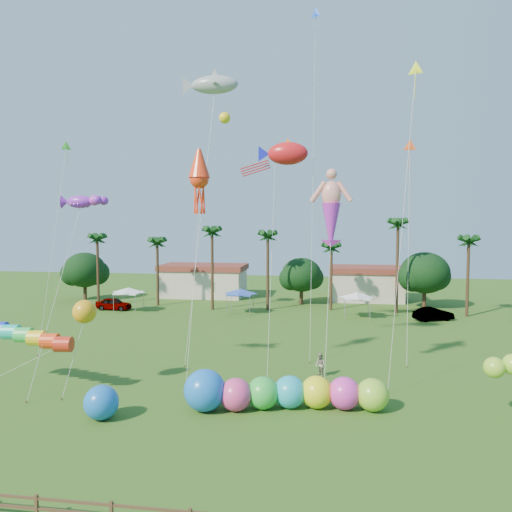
# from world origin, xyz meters

# --- Properties ---
(ground) EXTENTS (160.00, 160.00, 0.00)m
(ground) POSITION_xyz_m (0.00, 0.00, 0.00)
(ground) COLOR #285116
(ground) RESTS_ON ground
(tree_line) EXTENTS (69.46, 8.91, 11.00)m
(tree_line) POSITION_xyz_m (3.57, 44.00, 4.28)
(tree_line) COLOR #3A2819
(tree_line) RESTS_ON ground
(buildings_row) EXTENTS (35.00, 7.00, 4.00)m
(buildings_row) POSITION_xyz_m (-3.09, 50.00, 2.00)
(buildings_row) COLOR beige
(buildings_row) RESTS_ON ground
(tent_row) EXTENTS (31.00, 4.00, 0.60)m
(tent_row) POSITION_xyz_m (-6.00, 36.33, 2.75)
(tent_row) COLOR white
(tent_row) RESTS_ON ground
(car_a) EXTENTS (4.67, 2.13, 1.55)m
(car_a) POSITION_xyz_m (-22.45, 36.94, 0.78)
(car_a) COLOR #4C4C54
(car_a) RESTS_ON ground
(car_b) EXTENTS (4.80, 3.19, 1.50)m
(car_b) POSITION_xyz_m (16.57, 35.89, 0.75)
(car_b) COLOR #4C4C54
(car_b) RESTS_ON ground
(spectator_b) EXTENTS (1.00, 1.06, 1.73)m
(spectator_b) POSITION_xyz_m (4.24, 13.22, 0.86)
(spectator_b) COLOR gray
(spectator_b) RESTS_ON ground
(caterpillar_inflatable) EXTENTS (12.32, 3.91, 2.50)m
(caterpillar_inflatable) POSITION_xyz_m (1.89, 6.42, 1.05)
(caterpillar_inflatable) COLOR #E83D87
(caterpillar_inflatable) RESTS_ON ground
(blue_ball) EXTENTS (1.98, 1.98, 1.98)m
(blue_ball) POSITION_xyz_m (-7.95, 3.44, 0.99)
(blue_ball) COLOR blue
(blue_ball) RESTS_ON ground
(rainbow_tube) EXTENTS (8.72, 1.60, 3.91)m
(rainbow_tube) POSITION_xyz_m (-13.92, 6.72, 3.40)
(rainbow_tube) COLOR red
(rainbow_tube) RESTS_ON ground
(green_worm) EXTENTS (9.32, 2.62, 3.73)m
(green_worm) POSITION_xyz_m (14.17, 6.76, 3.02)
(green_worm) COLOR #95D12E
(green_worm) RESTS_ON ground
(orange_ball_kite) EXTENTS (2.02, 2.99, 6.12)m
(orange_ball_kite) POSITION_xyz_m (-11.17, 7.89, 5.33)
(orange_ball_kite) COLOR orange
(orange_ball_kite) RESTS_ON ground
(merman_kite) EXTENTS (2.46, 5.18, 14.44)m
(merman_kite) POSITION_xyz_m (4.92, 12.16, 11.86)
(merman_kite) COLOR #EC9086
(merman_kite) RESTS_ON ground
(fish_kite) EXTENTS (5.15, 7.39, 17.80)m
(fish_kite) POSITION_xyz_m (1.40, 17.98, 16.77)
(fish_kite) COLOR red
(fish_kite) RESTS_ON ground
(shark_kite) EXTENTS (5.62, 7.26, 24.00)m
(shark_kite) POSITION_xyz_m (-5.11, 20.03, 23.02)
(shark_kite) COLOR #90989E
(shark_kite) RESTS_ON ground
(squid_kite) EXTENTS (1.87, 4.70, 16.40)m
(squid_kite) POSITION_xyz_m (-4.17, 11.20, 14.24)
(squid_kite) COLOR #FF3714
(squid_kite) RESTS_ON ground
(lobster_kite) EXTENTS (3.43, 5.75, 13.29)m
(lobster_kite) POSITION_xyz_m (-12.33, 9.79, 12.65)
(lobster_kite) COLOR purple
(lobster_kite) RESTS_ON ground
(delta_kite_red) EXTENTS (1.21, 4.83, 18.17)m
(delta_kite_red) POSITION_xyz_m (11.38, 20.95, 17.27)
(delta_kite_red) COLOR #ED521A
(delta_kite_red) RESTS_ON ground
(delta_kite_yellow) EXTENTS (2.58, 4.45, 22.43)m
(delta_kite_yellow) POSITION_xyz_m (10.58, 13.89, 21.38)
(delta_kite_yellow) COLOR #E6FF1A
(delta_kite_yellow) RESTS_ON ground
(delta_kite_green) EXTENTS (0.92, 5.31, 18.58)m
(delta_kite_green) POSITION_xyz_m (-18.96, 19.91, 17.58)
(delta_kite_green) COLOR #4AE335
(delta_kite_green) RESTS_ON ground
(delta_kite_blue) EXTENTS (1.06, 4.58, 29.26)m
(delta_kite_blue) POSITION_xyz_m (3.45, 20.53, 27.78)
(delta_kite_blue) COLOR #1C5AFF
(delta_kite_blue) RESTS_ON ground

